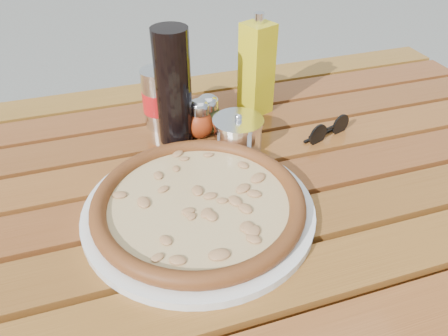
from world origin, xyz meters
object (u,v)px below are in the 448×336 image
object	(u,v)px
oregano_shaker	(208,115)
olive_oil_cruet	(257,69)
pizza	(199,202)
pepper_shaker	(200,119)
table	(227,222)
soda_can	(159,99)
plate	(199,210)
dark_bottle	(173,88)
parmesan_tin	(238,133)
sunglasses	(328,130)

from	to	relation	value
oregano_shaker	olive_oil_cruet	distance (m)	0.14
pizza	pepper_shaker	xyz separation A→B (m)	(0.06, 0.22, 0.02)
table	pizza	world-z (taller)	pizza
soda_can	olive_oil_cruet	distance (m)	0.21
table	oregano_shaker	xyz separation A→B (m)	(0.02, 0.19, 0.11)
olive_oil_cruet	table	bearing A→B (deg)	-120.74
plate	soda_can	distance (m)	0.29
pepper_shaker	pizza	bearing A→B (deg)	-106.07
oregano_shaker	dark_bottle	world-z (taller)	dark_bottle
table	pepper_shaker	bearing A→B (deg)	89.80
pepper_shaker	parmesan_tin	distance (m)	0.08
pepper_shaker	sunglasses	bearing A→B (deg)	-18.64
dark_bottle	sunglasses	world-z (taller)	dark_bottle
soda_can	oregano_shaker	bearing A→B (deg)	-33.86
pizza	oregano_shaker	world-z (taller)	oregano_shaker
dark_bottle	soda_can	size ratio (longest dim) A/B	1.83
table	soda_can	distance (m)	0.29
sunglasses	parmesan_tin	bearing A→B (deg)	154.12
plate	soda_can	world-z (taller)	soda_can
plate	pizza	xyz separation A→B (m)	(0.00, 0.00, 0.02)
oregano_shaker	olive_oil_cruet	xyz separation A→B (m)	(0.12, 0.05, 0.06)
soda_can	parmesan_tin	bearing A→B (deg)	-46.03
parmesan_tin	table	bearing A→B (deg)	-116.92
dark_bottle	soda_can	distance (m)	0.08
pizza	dark_bottle	world-z (taller)	dark_bottle
pizza	dark_bottle	distance (m)	0.24
table	pepper_shaker	world-z (taller)	pepper_shaker
dark_bottle	parmesan_tin	xyz separation A→B (m)	(0.10, -0.06, -0.08)
table	dark_bottle	xyz separation A→B (m)	(-0.04, 0.18, 0.19)
pepper_shaker	soda_can	distance (m)	0.10
table	sunglasses	bearing A→B (deg)	21.28
table	plate	size ratio (longest dim) A/B	3.89
soda_can	olive_oil_cruet	size ratio (longest dim) A/B	0.57
pepper_shaker	olive_oil_cruet	distance (m)	0.17
parmesan_tin	olive_oil_cruet	bearing A→B (deg)	55.84
oregano_shaker	olive_oil_cruet	bearing A→B (deg)	23.29
pizza	soda_can	bearing A→B (deg)	90.17
parmesan_tin	sunglasses	world-z (taller)	parmesan_tin
soda_can	olive_oil_cruet	world-z (taller)	olive_oil_cruet
oregano_shaker	soda_can	xyz separation A→B (m)	(-0.08, 0.06, 0.02)
table	oregano_shaker	bearing A→B (deg)	83.35
pizza	dark_bottle	xyz separation A→B (m)	(0.02, 0.22, 0.09)
plate	olive_oil_cruet	world-z (taller)	olive_oil_cruet
soda_can	plate	bearing A→B (deg)	-89.83
plate	dark_bottle	bearing A→B (deg)	85.59
parmesan_tin	pepper_shaker	bearing A→B (deg)	135.88
table	pizza	distance (m)	0.12
olive_oil_cruet	sunglasses	distance (m)	0.19
sunglasses	soda_can	bearing A→B (deg)	135.17
pizza	oregano_shaker	size ratio (longest dim) A/B	5.23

